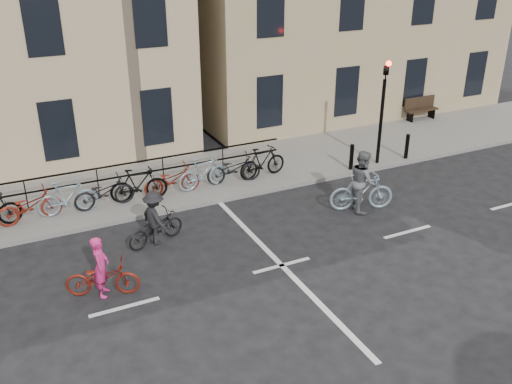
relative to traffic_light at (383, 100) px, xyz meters
name	(u,v)px	position (x,y,z in m)	size (l,w,h in m)	color
ground	(282,265)	(-6.20, -4.34, -2.45)	(120.00, 120.00, 0.00)	black
sidewalk	(76,200)	(-10.20, 1.66, -2.38)	(46.00, 4.00, 0.15)	slate
traffic_light	(383,100)	(0.00, 0.00, 0.00)	(0.18, 0.30, 3.90)	black
bollard_east	(351,157)	(-1.20, -0.09, -1.85)	(0.14, 0.14, 0.90)	black
bollard_west	(407,146)	(1.20, -0.09, -1.85)	(0.14, 0.14, 0.90)	black
bench	(420,107)	(4.80, 3.39, -1.78)	(1.60, 0.41, 0.97)	black
parked_bikes	(120,188)	(-9.02, 0.70, -1.81)	(11.45, 1.23, 1.05)	black
cyclist_pink	(102,275)	(-10.49, -3.63, -1.93)	(1.78, 1.15, 1.50)	maroon
cyclist_grey	(362,186)	(-2.55, -2.58, -1.69)	(2.02, 1.15, 1.88)	#819BA9
cyclist_dark	(155,223)	(-8.70, -1.84, -1.86)	(1.79, 1.10, 1.51)	black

